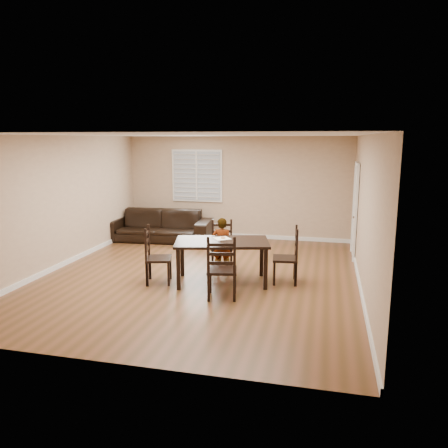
{
  "coord_description": "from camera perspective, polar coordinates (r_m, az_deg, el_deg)",
  "views": [
    {
      "loc": [
        2.35,
        -7.85,
        2.63
      ],
      "look_at": [
        0.41,
        0.26,
        1.0
      ],
      "focal_mm": 35.0,
      "sensor_mm": 36.0,
      "label": 1
    }
  ],
  "objects": [
    {
      "name": "ground",
      "position": [
        8.6,
        -3.1,
        -6.75
      ],
      "size": [
        7.0,
        7.0,
        0.0
      ],
      "primitive_type": "plane",
      "color": "brown",
      "rests_on": "ground"
    },
    {
      "name": "room",
      "position": [
        8.39,
        -2.65,
        5.43
      ],
      "size": [
        6.04,
        7.04,
        2.72
      ],
      "color": "tan",
      "rests_on": "ground"
    },
    {
      "name": "dining_table",
      "position": [
        8.01,
        -0.27,
        -2.81
      ],
      "size": [
        1.87,
        1.33,
        0.79
      ],
      "rotation": [
        0.0,
        0.0,
        0.24
      ],
      "color": "black",
      "rests_on": "ground"
    },
    {
      "name": "chair_near",
      "position": [
        9.12,
        -0.27,
        -2.79
      ],
      "size": [
        0.53,
        0.5,
        0.98
      ],
      "rotation": [
        0.0,
        0.0,
        0.23
      ],
      "color": "black",
      "rests_on": "ground"
    },
    {
      "name": "chair_far",
      "position": [
        7.2,
        -0.31,
        -6.19
      ],
      "size": [
        0.57,
        0.54,
        1.09
      ],
      "rotation": [
        0.0,
        0.0,
        3.33
      ],
      "color": "black",
      "rests_on": "ground"
    },
    {
      "name": "chair_left",
      "position": [
        8.17,
        -9.42,
        -4.33
      ],
      "size": [
        0.56,
        0.58,
        1.06
      ],
      "rotation": [
        0.0,
        0.0,
        1.85
      ],
      "color": "black",
      "rests_on": "ground"
    },
    {
      "name": "chair_right",
      "position": [
        8.16,
        8.88,
        -4.35
      ],
      "size": [
        0.49,
        0.52,
        1.06
      ],
      "rotation": [
        0.0,
        0.0,
        -1.46
      ],
      "color": "black",
      "rests_on": "ground"
    },
    {
      "name": "child",
      "position": [
        8.64,
        -0.27,
        -2.81
      ],
      "size": [
        0.41,
        0.27,
        1.11
      ],
      "primitive_type": "imported",
      "rotation": [
        0.0,
        0.0,
        3.16
      ],
      "color": "gray",
      "rests_on": "ground"
    },
    {
      "name": "napkin",
      "position": [
        8.18,
        -0.27,
        -1.89
      ],
      "size": [
        0.39,
        0.39,
        0.0
      ],
      "primitive_type": "cube",
      "rotation": [
        0.0,
        0.0,
        0.63
      ],
      "color": "white",
      "rests_on": "dining_table"
    },
    {
      "name": "donut",
      "position": [
        8.17,
        -0.12,
        -1.75
      ],
      "size": [
        0.09,
        0.09,
        0.03
      ],
      "color": "#CB8549",
      "rests_on": "napkin"
    },
    {
      "name": "sofa",
      "position": [
        11.57,
        -8.44,
        -0.19
      ],
      "size": [
        2.79,
        1.27,
        0.79
      ],
      "primitive_type": "imported",
      "rotation": [
        0.0,
        0.0,
        0.08
      ],
      "color": "black",
      "rests_on": "ground"
    }
  ]
}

